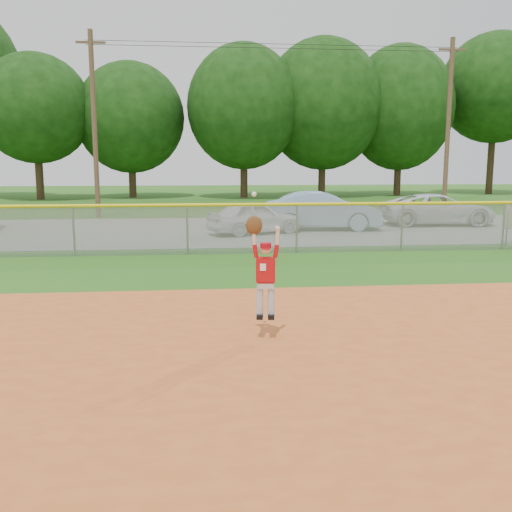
{
  "coord_description": "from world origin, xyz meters",
  "views": [
    {
      "loc": [
        -2.97,
        -7.16,
        2.8
      ],
      "look_at": [
        -1.96,
        2.97,
        1.1
      ],
      "focal_mm": 40.0,
      "sensor_mm": 36.0,
      "label": 1
    }
  ],
  "objects": [
    {
      "name": "car_white_a",
      "position": [
        -0.85,
        14.59,
        0.65
      ],
      "size": [
        3.95,
        2.79,
        1.25
      ],
      "primitive_type": "imported",
      "rotation": [
        0.0,
        0.0,
        1.97
      ],
      "color": "white",
      "rests_on": "parking_strip"
    },
    {
      "name": "ground",
      "position": [
        0.0,
        0.0,
        0.0
      ],
      "size": [
        120.0,
        120.0,
        0.0
      ],
      "primitive_type": "plane",
      "color": "#245713",
      "rests_on": "ground"
    },
    {
      "name": "parking_strip",
      "position": [
        0.0,
        16.0,
        0.01
      ],
      "size": [
        44.0,
        10.0,
        0.03
      ],
      "primitive_type": "cube",
      "color": "slate",
      "rests_on": "ground"
    },
    {
      "name": "tree_line",
      "position": [
        0.96,
        37.9,
        7.53
      ],
      "size": [
        62.37,
        13.0,
        14.43
      ],
      "color": "#422D1C",
      "rests_on": "ground"
    },
    {
      "name": "car_blue",
      "position": [
        2.04,
        15.64,
        0.8
      ],
      "size": [
        4.84,
        2.12,
        1.55
      ],
      "primitive_type": "imported",
      "rotation": [
        0.0,
        0.0,
        1.47
      ],
      "color": "#80A0BE",
      "rests_on": "parking_strip"
    },
    {
      "name": "power_lines",
      "position": [
        1.0,
        22.0,
        4.68
      ],
      "size": [
        19.4,
        0.24,
        9.0
      ],
      "color": "#4C3823",
      "rests_on": "ground"
    },
    {
      "name": "outfield_fence",
      "position": [
        0.0,
        10.0,
        0.88
      ],
      "size": [
        40.06,
        0.1,
        1.55
      ],
      "color": "gray",
      "rests_on": "ground"
    },
    {
      "name": "ballplayer",
      "position": [
        -1.99,
        1.47,
        1.16
      ],
      "size": [
        0.54,
        0.25,
        1.98
      ],
      "color": "silver",
      "rests_on": "ground"
    },
    {
      "name": "car_white_b",
      "position": [
        7.47,
        16.88,
        0.71
      ],
      "size": [
        5.0,
        2.51,
        1.36
      ],
      "primitive_type": "imported",
      "rotation": [
        0.0,
        0.0,
        1.52
      ],
      "color": "silver",
      "rests_on": "parking_strip"
    }
  ]
}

